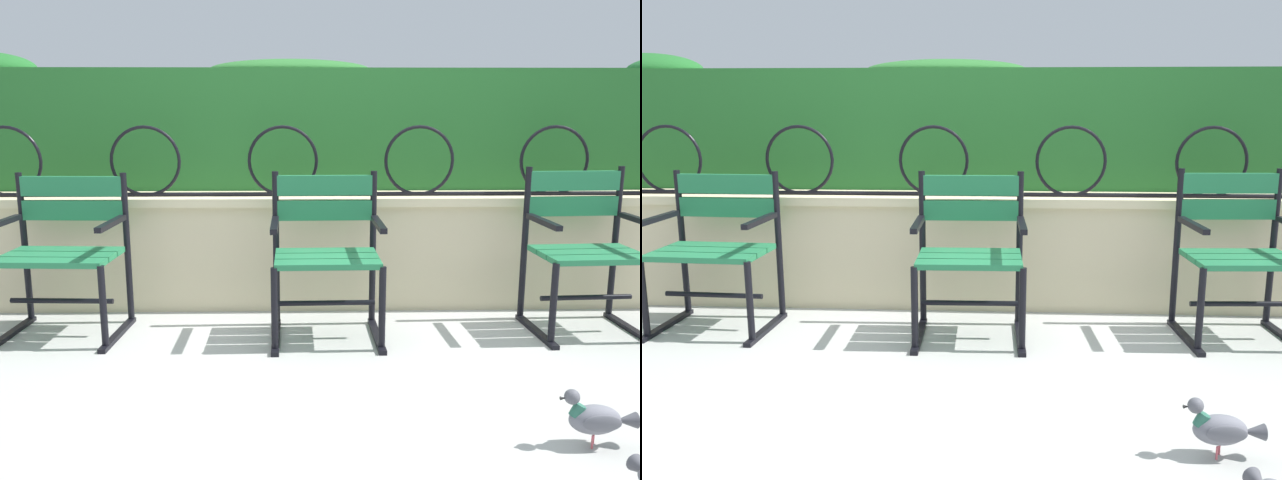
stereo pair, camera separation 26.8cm
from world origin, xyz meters
The scene contains 8 objects.
ground_plane centered at (0.00, 0.00, 0.00)m, with size 60.00×60.00×0.00m, color #ADADA8.
stone_wall centered at (0.00, 0.77, 0.35)m, with size 8.53×0.41×0.69m.
iron_arch_fence centered at (-0.18, 0.70, 0.87)m, with size 7.97×0.02×0.42m.
hedge_row centered at (0.03, 1.24, 1.10)m, with size 8.36×0.58×0.88m.
park_chair_left centered at (-1.38, 0.26, 0.47)m, with size 0.65×0.55×0.86m.
park_chair_centre centered at (0.04, 0.19, 0.46)m, with size 0.59×0.53×0.87m.
park_chair_right centered at (1.45, 0.26, 0.47)m, with size 0.60×0.55×0.89m.
pigeon_near_chairs centered at (0.98, -1.04, 0.11)m, with size 0.29×0.11×0.22m.
Camera 1 is at (-0.07, -3.25, 1.23)m, focal length 37.21 mm.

